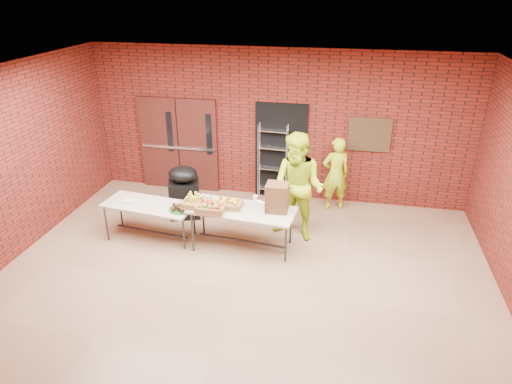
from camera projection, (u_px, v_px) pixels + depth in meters
room at (237, 196)px, 6.48m from camera, size 8.08×7.08×3.28m
double_doors at (179, 145)px, 10.16m from camera, size 1.78×0.12×2.10m
dark_doorway at (281, 152)px, 9.76m from camera, size 1.10×0.06×2.10m
bronze_plaque at (369, 135)px, 9.21m from camera, size 0.85×0.04×0.70m
wire_rack at (273, 162)px, 9.75m from camera, size 0.63×0.25×1.69m
table_left at (149, 207)px, 8.32m from camera, size 1.75×0.90×0.69m
table_right at (242, 212)px, 7.97m from camera, size 1.92×0.95×0.76m
basket_bananas at (196, 203)px, 8.01m from camera, size 0.46×0.36×0.14m
basket_oranges at (229, 204)px, 7.99m from camera, size 0.44×0.34×0.14m
basket_apples at (211, 207)px, 7.86m from camera, size 0.49×0.38×0.15m
muffin_tray at (181, 207)px, 8.07m from camera, size 0.43×0.43×0.11m
napkin_box at (130, 202)px, 8.31m from camera, size 0.18×0.12×0.06m
coffee_dispenser at (277, 197)px, 7.80m from camera, size 0.38×0.34×0.50m
cup_stack_front at (259, 208)px, 7.73m from camera, size 0.08×0.08×0.25m
cup_stack_mid at (262, 209)px, 7.71m from camera, size 0.08×0.08×0.23m
cup_stack_back at (256, 202)px, 7.91m from camera, size 0.08×0.08×0.25m
covered_grill at (184, 192)px, 9.13m from camera, size 0.72×0.66×1.08m
volunteer_woman at (336, 174)px, 9.33m from camera, size 0.66×0.55×1.56m
volunteer_man at (298, 188)px, 8.17m from camera, size 1.18×1.05×2.02m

